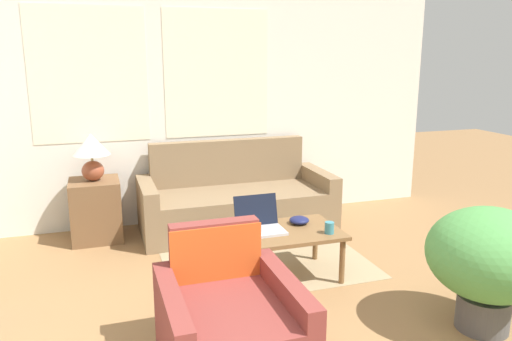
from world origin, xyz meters
The scene contains 11 objects.
wall_back centered at (0.00, 3.52, 1.31)m, with size 6.06×0.06×2.60m.
rug centered at (0.63, 2.43, 0.00)m, with size 1.71×1.80×0.01m.
couch centered at (0.63, 3.10, 0.26)m, with size 1.93×0.82×0.87m.
armchair centered at (-0.06, 0.80, 0.26)m, with size 0.73×0.83×0.78m.
side_table centered at (-0.74, 3.19, 0.29)m, with size 0.46×0.46×0.58m.
table_lamp centered at (-0.74, 3.19, 0.87)m, with size 0.34×0.34×0.45m.
coffee_table centered at (0.63, 1.83, 0.35)m, with size 0.95×0.59×0.40m.
laptop centered at (0.49, 1.90, 0.45)m, with size 0.35×0.31×0.26m.
cup_navy centered at (0.98, 1.66, 0.44)m, with size 0.07×0.07×0.09m.
snack_bowl centered at (0.85, 1.94, 0.43)m, with size 0.16×0.16×0.06m.
potted_plant centered at (1.62, 0.71, 0.49)m, with size 0.78×0.78×0.81m.
Camera 1 is at (-0.69, -1.63, 1.75)m, focal length 35.00 mm.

